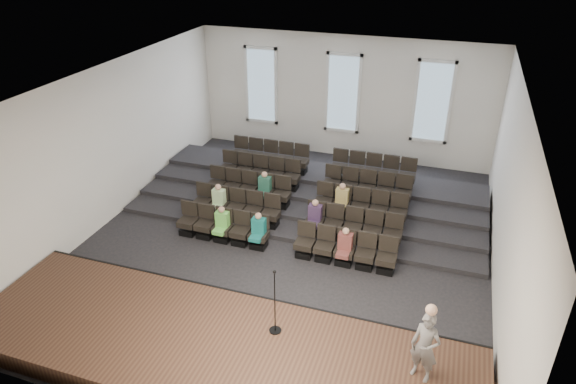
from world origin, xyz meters
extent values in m
plane|color=black|center=(0.00, 0.00, 0.00)|extent=(14.00, 14.00, 0.00)
cube|color=white|center=(0.00, 0.00, 5.01)|extent=(12.00, 14.00, 0.02)
cube|color=white|center=(0.00, 7.02, 2.50)|extent=(12.00, 0.04, 5.00)
cube|color=white|center=(0.00, -7.02, 2.50)|extent=(12.00, 0.04, 5.00)
cube|color=white|center=(-6.02, 0.00, 2.50)|extent=(0.04, 14.00, 5.00)
cube|color=white|center=(6.02, 0.00, 2.50)|extent=(0.04, 14.00, 5.00)
cube|color=#452D1D|center=(0.00, -5.10, 0.25)|extent=(11.80, 3.60, 0.50)
cube|color=black|center=(0.00, -3.33, 0.25)|extent=(11.80, 0.06, 0.52)
cube|color=black|center=(0.00, 2.33, 0.07)|extent=(11.80, 4.80, 0.15)
cube|color=black|center=(0.00, 2.85, 0.15)|extent=(11.80, 3.75, 0.30)
cube|color=black|center=(0.00, 3.38, 0.22)|extent=(11.80, 2.70, 0.45)
cube|color=black|center=(0.00, 3.90, 0.30)|extent=(11.80, 1.65, 0.60)
cube|color=black|center=(-3.13, -0.60, 0.10)|extent=(0.47, 0.43, 0.20)
cube|color=black|center=(-3.13, -0.60, 0.41)|extent=(0.55, 0.50, 0.19)
cube|color=black|center=(-3.13, -0.39, 0.82)|extent=(0.55, 0.08, 0.50)
cube|color=black|center=(-2.53, -0.60, 0.10)|extent=(0.47, 0.43, 0.20)
cube|color=black|center=(-2.53, -0.60, 0.41)|extent=(0.55, 0.50, 0.19)
cube|color=black|center=(-2.53, -0.39, 0.82)|extent=(0.55, 0.08, 0.50)
cube|color=black|center=(-1.93, -0.60, 0.10)|extent=(0.47, 0.43, 0.20)
cube|color=black|center=(-1.93, -0.60, 0.41)|extent=(0.55, 0.50, 0.19)
cube|color=black|center=(-1.93, -0.39, 0.82)|extent=(0.55, 0.08, 0.50)
cube|color=black|center=(-1.33, -0.60, 0.10)|extent=(0.47, 0.43, 0.20)
cube|color=black|center=(-1.33, -0.60, 0.41)|extent=(0.55, 0.50, 0.19)
cube|color=black|center=(-1.33, -0.39, 0.82)|extent=(0.55, 0.08, 0.50)
cube|color=black|center=(-0.73, -0.60, 0.10)|extent=(0.47, 0.43, 0.20)
cube|color=black|center=(-0.73, -0.60, 0.41)|extent=(0.55, 0.50, 0.19)
cube|color=black|center=(-0.73, -0.39, 0.82)|extent=(0.55, 0.08, 0.50)
cube|color=black|center=(0.73, -0.60, 0.10)|extent=(0.47, 0.43, 0.20)
cube|color=black|center=(0.73, -0.60, 0.41)|extent=(0.55, 0.50, 0.19)
cube|color=black|center=(0.73, -0.39, 0.82)|extent=(0.55, 0.08, 0.50)
cube|color=black|center=(1.33, -0.60, 0.10)|extent=(0.47, 0.43, 0.20)
cube|color=black|center=(1.33, -0.60, 0.41)|extent=(0.55, 0.50, 0.19)
cube|color=black|center=(1.33, -0.39, 0.82)|extent=(0.55, 0.08, 0.50)
cube|color=black|center=(1.93, -0.60, 0.10)|extent=(0.47, 0.43, 0.20)
cube|color=black|center=(1.93, -0.60, 0.41)|extent=(0.55, 0.50, 0.19)
cube|color=black|center=(1.93, -0.39, 0.82)|extent=(0.55, 0.08, 0.50)
cube|color=black|center=(2.53, -0.60, 0.10)|extent=(0.47, 0.43, 0.20)
cube|color=black|center=(2.53, -0.60, 0.41)|extent=(0.55, 0.50, 0.19)
cube|color=black|center=(2.53, -0.39, 0.82)|extent=(0.55, 0.08, 0.50)
cube|color=black|center=(3.13, -0.60, 0.10)|extent=(0.47, 0.43, 0.20)
cube|color=black|center=(3.13, -0.60, 0.41)|extent=(0.55, 0.50, 0.19)
cube|color=black|center=(3.13, -0.39, 0.82)|extent=(0.55, 0.08, 0.50)
cube|color=black|center=(-3.13, 0.45, 0.25)|extent=(0.47, 0.43, 0.20)
cube|color=black|center=(-3.13, 0.45, 0.56)|extent=(0.55, 0.50, 0.19)
cube|color=black|center=(-3.13, 0.66, 0.97)|extent=(0.55, 0.08, 0.50)
cube|color=black|center=(-2.53, 0.45, 0.25)|extent=(0.47, 0.43, 0.20)
cube|color=black|center=(-2.53, 0.45, 0.56)|extent=(0.55, 0.50, 0.19)
cube|color=black|center=(-2.53, 0.66, 0.97)|extent=(0.55, 0.08, 0.50)
cube|color=black|center=(-1.93, 0.45, 0.25)|extent=(0.47, 0.43, 0.20)
cube|color=black|center=(-1.93, 0.45, 0.56)|extent=(0.55, 0.50, 0.19)
cube|color=black|center=(-1.93, 0.66, 0.97)|extent=(0.55, 0.08, 0.50)
cube|color=black|center=(-1.33, 0.45, 0.25)|extent=(0.47, 0.43, 0.20)
cube|color=black|center=(-1.33, 0.45, 0.56)|extent=(0.55, 0.50, 0.19)
cube|color=black|center=(-1.33, 0.66, 0.97)|extent=(0.55, 0.08, 0.50)
cube|color=black|center=(-0.73, 0.45, 0.25)|extent=(0.47, 0.43, 0.20)
cube|color=black|center=(-0.73, 0.45, 0.56)|extent=(0.55, 0.50, 0.19)
cube|color=black|center=(-0.73, 0.66, 0.97)|extent=(0.55, 0.08, 0.50)
cube|color=black|center=(0.73, 0.45, 0.25)|extent=(0.47, 0.43, 0.20)
cube|color=black|center=(0.73, 0.45, 0.56)|extent=(0.55, 0.50, 0.19)
cube|color=black|center=(0.73, 0.66, 0.97)|extent=(0.55, 0.08, 0.50)
cube|color=black|center=(1.33, 0.45, 0.25)|extent=(0.47, 0.43, 0.20)
cube|color=black|center=(1.33, 0.45, 0.56)|extent=(0.55, 0.50, 0.19)
cube|color=black|center=(1.33, 0.66, 0.97)|extent=(0.55, 0.08, 0.50)
cube|color=black|center=(1.93, 0.45, 0.25)|extent=(0.47, 0.43, 0.20)
cube|color=black|center=(1.93, 0.45, 0.56)|extent=(0.55, 0.50, 0.19)
cube|color=black|center=(1.93, 0.66, 0.97)|extent=(0.55, 0.08, 0.50)
cube|color=black|center=(2.53, 0.45, 0.25)|extent=(0.47, 0.43, 0.20)
cube|color=black|center=(2.53, 0.45, 0.56)|extent=(0.55, 0.50, 0.19)
cube|color=black|center=(2.53, 0.66, 0.97)|extent=(0.55, 0.08, 0.50)
cube|color=black|center=(3.13, 0.45, 0.25)|extent=(0.47, 0.43, 0.20)
cube|color=black|center=(3.13, 0.45, 0.56)|extent=(0.55, 0.50, 0.19)
cube|color=black|center=(3.13, 0.66, 0.97)|extent=(0.55, 0.08, 0.50)
cube|color=black|center=(-3.13, 1.50, 0.40)|extent=(0.47, 0.42, 0.20)
cube|color=black|center=(-3.13, 1.50, 0.71)|extent=(0.55, 0.50, 0.19)
cube|color=black|center=(-3.13, 1.71, 1.12)|extent=(0.55, 0.08, 0.50)
cube|color=black|center=(-2.53, 1.50, 0.40)|extent=(0.47, 0.42, 0.20)
cube|color=black|center=(-2.53, 1.50, 0.71)|extent=(0.55, 0.50, 0.19)
cube|color=black|center=(-2.53, 1.71, 1.12)|extent=(0.55, 0.08, 0.50)
cube|color=black|center=(-1.93, 1.50, 0.40)|extent=(0.47, 0.42, 0.20)
cube|color=black|center=(-1.93, 1.50, 0.71)|extent=(0.55, 0.50, 0.19)
cube|color=black|center=(-1.93, 1.71, 1.12)|extent=(0.55, 0.08, 0.50)
cube|color=black|center=(-1.33, 1.50, 0.40)|extent=(0.47, 0.42, 0.20)
cube|color=black|center=(-1.33, 1.50, 0.71)|extent=(0.55, 0.50, 0.19)
cube|color=black|center=(-1.33, 1.71, 1.12)|extent=(0.55, 0.08, 0.50)
cube|color=black|center=(-0.73, 1.50, 0.40)|extent=(0.47, 0.42, 0.20)
cube|color=black|center=(-0.73, 1.50, 0.71)|extent=(0.55, 0.50, 0.19)
cube|color=black|center=(-0.73, 1.71, 1.12)|extent=(0.55, 0.08, 0.50)
cube|color=black|center=(0.73, 1.50, 0.40)|extent=(0.47, 0.42, 0.20)
cube|color=black|center=(0.73, 1.50, 0.71)|extent=(0.55, 0.50, 0.19)
cube|color=black|center=(0.73, 1.71, 1.12)|extent=(0.55, 0.08, 0.50)
cube|color=black|center=(1.33, 1.50, 0.40)|extent=(0.47, 0.42, 0.20)
cube|color=black|center=(1.33, 1.50, 0.71)|extent=(0.55, 0.50, 0.19)
cube|color=black|center=(1.33, 1.71, 1.12)|extent=(0.55, 0.08, 0.50)
cube|color=black|center=(1.93, 1.50, 0.40)|extent=(0.47, 0.42, 0.20)
cube|color=black|center=(1.93, 1.50, 0.71)|extent=(0.55, 0.50, 0.19)
cube|color=black|center=(1.93, 1.71, 1.12)|extent=(0.55, 0.08, 0.50)
cube|color=black|center=(2.53, 1.50, 0.40)|extent=(0.47, 0.42, 0.20)
cube|color=black|center=(2.53, 1.50, 0.71)|extent=(0.55, 0.50, 0.19)
cube|color=black|center=(2.53, 1.71, 1.12)|extent=(0.55, 0.08, 0.50)
cube|color=black|center=(3.13, 1.50, 0.40)|extent=(0.47, 0.42, 0.20)
cube|color=black|center=(3.13, 1.50, 0.71)|extent=(0.55, 0.50, 0.19)
cube|color=black|center=(3.13, 1.71, 1.12)|extent=(0.55, 0.08, 0.50)
cube|color=black|center=(-3.13, 2.55, 0.55)|extent=(0.47, 0.42, 0.20)
cube|color=black|center=(-3.13, 2.55, 0.86)|extent=(0.55, 0.50, 0.19)
cube|color=black|center=(-3.13, 2.76, 1.27)|extent=(0.55, 0.08, 0.50)
cube|color=black|center=(-2.53, 2.55, 0.55)|extent=(0.47, 0.42, 0.20)
cube|color=black|center=(-2.53, 2.55, 0.86)|extent=(0.55, 0.50, 0.19)
cube|color=black|center=(-2.53, 2.76, 1.27)|extent=(0.55, 0.08, 0.50)
cube|color=black|center=(-1.93, 2.55, 0.55)|extent=(0.47, 0.42, 0.20)
cube|color=black|center=(-1.93, 2.55, 0.86)|extent=(0.55, 0.50, 0.19)
cube|color=black|center=(-1.93, 2.76, 1.27)|extent=(0.55, 0.08, 0.50)
cube|color=black|center=(-1.33, 2.55, 0.55)|extent=(0.47, 0.42, 0.20)
cube|color=black|center=(-1.33, 2.55, 0.86)|extent=(0.55, 0.50, 0.19)
cube|color=black|center=(-1.33, 2.76, 1.27)|extent=(0.55, 0.08, 0.50)
cube|color=black|center=(-0.73, 2.55, 0.55)|extent=(0.47, 0.42, 0.20)
cube|color=black|center=(-0.73, 2.55, 0.86)|extent=(0.55, 0.50, 0.19)
cube|color=black|center=(-0.73, 2.76, 1.27)|extent=(0.55, 0.08, 0.50)
cube|color=black|center=(0.73, 2.55, 0.55)|extent=(0.47, 0.42, 0.20)
cube|color=black|center=(0.73, 2.55, 0.86)|extent=(0.55, 0.50, 0.19)
cube|color=black|center=(0.73, 2.76, 1.27)|extent=(0.55, 0.08, 0.50)
cube|color=black|center=(1.33, 2.55, 0.55)|extent=(0.47, 0.42, 0.20)
cube|color=black|center=(1.33, 2.55, 0.86)|extent=(0.55, 0.50, 0.19)
cube|color=black|center=(1.33, 2.76, 1.27)|extent=(0.55, 0.08, 0.50)
cube|color=black|center=(1.93, 2.55, 0.55)|extent=(0.47, 0.42, 0.20)
cube|color=black|center=(1.93, 2.55, 0.86)|extent=(0.55, 0.50, 0.19)
cube|color=black|center=(1.93, 2.76, 1.27)|extent=(0.55, 0.08, 0.50)
cube|color=black|center=(2.53, 2.55, 0.55)|extent=(0.47, 0.42, 0.20)
cube|color=black|center=(2.53, 2.55, 0.86)|extent=(0.55, 0.50, 0.19)
cube|color=black|center=(2.53, 2.76, 1.27)|extent=(0.55, 0.08, 0.50)
cube|color=black|center=(3.13, 2.55, 0.55)|extent=(0.47, 0.42, 0.20)
cube|color=black|center=(3.13, 2.55, 0.86)|extent=(0.55, 0.50, 0.19)
cube|color=black|center=(3.13, 2.76, 1.27)|extent=(0.55, 0.08, 0.50)
cube|color=black|center=(-3.13, 3.60, 0.70)|extent=(0.47, 0.42, 0.20)
cube|color=black|center=(-3.13, 3.60, 1.01)|extent=(0.55, 0.50, 0.19)
cube|color=black|center=(-3.13, 3.81, 1.42)|extent=(0.55, 0.08, 0.50)
cube|color=black|center=(-2.53, 3.60, 0.70)|extent=(0.47, 0.42, 0.20)
cube|color=black|center=(-2.53, 3.60, 1.01)|extent=(0.55, 0.50, 0.19)
cube|color=black|center=(-2.53, 3.81, 1.42)|extent=(0.55, 0.08, 0.50)
cube|color=black|center=(-1.93, 3.60, 0.70)|extent=(0.47, 0.42, 0.20)
cube|color=black|center=(-1.93, 3.60, 1.01)|extent=(0.55, 0.50, 0.19)
cube|color=black|center=(-1.93, 3.81, 1.42)|extent=(0.55, 0.08, 0.50)
cube|color=black|center=(-1.33, 3.60, 0.70)|extent=(0.47, 0.42, 0.20)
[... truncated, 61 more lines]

